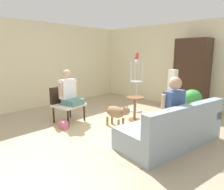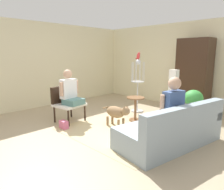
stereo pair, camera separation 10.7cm
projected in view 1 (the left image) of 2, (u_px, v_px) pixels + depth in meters
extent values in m
plane|color=tan|center=(113.00, 132.00, 4.50)|extent=(7.72, 7.72, 0.00)
cube|color=beige|center=(184.00, 65.00, 6.56)|extent=(6.97, 0.12, 2.64)
cube|color=beige|center=(47.00, 65.00, 6.65)|extent=(0.12, 7.03, 2.64)
cube|color=#C6B284|center=(118.00, 132.00, 4.48)|extent=(2.43, 1.82, 0.01)
cube|color=#8EA0AD|center=(169.00, 133.00, 3.90)|extent=(1.25, 2.17, 0.41)
cube|color=#8EA0AD|center=(188.00, 117.00, 3.53)|extent=(0.53, 2.04, 0.41)
cube|color=#8EA0AD|center=(198.00, 111.00, 4.39)|extent=(0.93, 0.34, 0.16)
cube|color=#9EB2B7|center=(162.00, 124.00, 3.35)|extent=(0.15, 0.33, 0.28)
cylinder|color=black|center=(84.00, 113.00, 5.21)|extent=(0.04, 0.04, 0.40)
cylinder|color=black|center=(68.00, 119.00, 4.77)|extent=(0.04, 0.04, 0.40)
cylinder|color=black|center=(70.00, 110.00, 5.50)|extent=(0.04, 0.04, 0.40)
cylinder|color=black|center=(54.00, 115.00, 5.06)|extent=(0.04, 0.04, 0.40)
cube|color=white|center=(69.00, 105.00, 5.09)|extent=(0.70, 0.73, 0.06)
cube|color=black|center=(61.00, 94.00, 5.19)|extent=(0.17, 0.65, 0.42)
cube|color=#864D6A|center=(165.00, 118.00, 3.93)|extent=(0.48, 0.48, 0.14)
cube|color=#3F598C|center=(174.00, 104.00, 3.73)|extent=(0.25, 0.44, 0.48)
sphere|color=tan|center=(175.00, 83.00, 3.66)|extent=(0.23, 0.23, 0.23)
cylinder|color=tan|center=(163.00, 104.00, 3.61)|extent=(0.08, 0.08, 0.34)
cylinder|color=tan|center=(181.00, 100.00, 3.90)|extent=(0.08, 0.08, 0.34)
cube|color=slate|center=(73.00, 102.00, 4.98)|extent=(0.46, 0.47, 0.14)
cube|color=white|center=(68.00, 89.00, 5.02)|extent=(0.24, 0.43, 0.47)
sphere|color=tan|center=(67.00, 74.00, 4.95)|extent=(0.21, 0.21, 0.21)
cylinder|color=tan|center=(76.00, 87.00, 5.19)|extent=(0.08, 0.08, 0.33)
cylinder|color=tan|center=(61.00, 89.00, 4.80)|extent=(0.08, 0.08, 0.33)
cylinder|color=brown|center=(135.00, 98.00, 5.16)|extent=(0.45, 0.45, 0.02)
cylinder|color=brown|center=(135.00, 109.00, 5.22)|extent=(0.06, 0.06, 0.58)
cylinder|color=brown|center=(134.00, 120.00, 5.28)|extent=(0.31, 0.31, 0.03)
ellipsoid|color=olive|center=(115.00, 112.00, 4.78)|extent=(0.51, 0.27, 0.27)
sphere|color=olive|center=(126.00, 111.00, 4.55)|extent=(0.19, 0.19, 0.19)
cone|color=olive|center=(127.00, 106.00, 4.57)|extent=(0.06, 0.06, 0.06)
cone|color=olive|center=(124.00, 107.00, 4.50)|extent=(0.06, 0.06, 0.06)
cylinder|color=olive|center=(105.00, 108.00, 5.00)|extent=(0.18, 0.04, 0.10)
cylinder|color=olive|center=(123.00, 123.00, 4.76)|extent=(0.06, 0.06, 0.22)
cylinder|color=olive|center=(119.00, 124.00, 4.65)|extent=(0.06, 0.06, 0.22)
cylinder|color=olive|center=(112.00, 119.00, 5.00)|extent=(0.06, 0.06, 0.22)
cylinder|color=olive|center=(107.00, 121.00, 4.89)|extent=(0.06, 0.06, 0.22)
cylinder|color=silver|center=(136.00, 111.00, 6.13)|extent=(0.36, 0.36, 0.03)
cylinder|color=silver|center=(136.00, 97.00, 6.05)|extent=(0.04, 0.04, 0.88)
cylinder|color=silver|center=(136.00, 82.00, 5.96)|extent=(0.37, 0.37, 0.02)
cylinder|color=silver|center=(142.00, 72.00, 5.79)|extent=(0.01, 0.01, 0.55)
cylinder|color=silver|center=(143.00, 72.00, 5.88)|extent=(0.01, 0.01, 0.55)
cylinder|color=silver|center=(142.00, 71.00, 5.99)|extent=(0.01, 0.01, 0.55)
cylinder|color=silver|center=(139.00, 71.00, 6.06)|extent=(0.01, 0.01, 0.55)
cylinder|color=silver|center=(135.00, 71.00, 6.08)|extent=(0.01, 0.01, 0.55)
cylinder|color=silver|center=(132.00, 71.00, 6.03)|extent=(0.01, 0.01, 0.55)
cylinder|color=silver|center=(130.00, 72.00, 5.93)|extent=(0.01, 0.01, 0.55)
cylinder|color=silver|center=(131.00, 72.00, 5.82)|extent=(0.01, 0.01, 0.55)
cylinder|color=silver|center=(135.00, 72.00, 5.75)|extent=(0.01, 0.01, 0.55)
cylinder|color=silver|center=(139.00, 72.00, 5.73)|extent=(0.01, 0.01, 0.55)
sphere|color=silver|center=(137.00, 62.00, 5.85)|extent=(0.15, 0.15, 0.15)
ellipsoid|color=red|center=(137.00, 56.00, 5.82)|extent=(0.09, 0.10, 0.17)
sphere|color=red|center=(138.00, 54.00, 5.79)|extent=(0.07, 0.07, 0.07)
cone|color=#D8BF4C|center=(139.00, 54.00, 5.77)|extent=(0.03, 0.02, 0.02)
ellipsoid|color=red|center=(136.00, 58.00, 5.86)|extent=(0.12, 0.03, 0.04)
cylinder|color=beige|center=(191.00, 117.00, 5.25)|extent=(0.32, 0.32, 0.21)
cylinder|color=brown|center=(191.00, 109.00, 5.21)|extent=(0.03, 0.03, 0.20)
ellipsoid|color=green|center=(192.00, 98.00, 5.16)|extent=(0.46, 0.46, 0.42)
cube|color=#4C4742|center=(170.00, 119.00, 5.29)|extent=(0.20, 0.20, 0.06)
cube|color=white|center=(172.00, 94.00, 5.16)|extent=(0.18, 0.18, 1.23)
cube|color=#382316|center=(192.00, 75.00, 6.02)|extent=(0.90, 0.56, 2.10)
cube|color=#D8668C|center=(63.00, 125.00, 4.66)|extent=(0.22, 0.12, 0.18)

